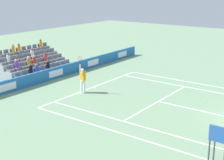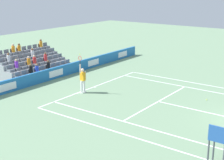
# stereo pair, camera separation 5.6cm
# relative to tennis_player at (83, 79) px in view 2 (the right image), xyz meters

# --- Properties ---
(line_baseline) EXTENTS (10.97, 0.10, 0.01)m
(line_baseline) POSITION_rel_tennis_player_xyz_m (-1.52, -0.26, -0.99)
(line_baseline) COLOR white
(line_baseline) RESTS_ON ground
(line_service) EXTENTS (8.23, 0.10, 0.01)m
(line_service) POSITION_rel_tennis_player_xyz_m (-1.52, 5.23, -0.99)
(line_service) COLOR white
(line_service) RESTS_ON ground
(line_centre_service) EXTENTS (0.10, 6.40, 0.01)m
(line_centre_service) POSITION_rel_tennis_player_xyz_m (-1.52, 8.43, -0.99)
(line_centre_service) COLOR white
(line_centre_service) RESTS_ON ground
(line_singles_sideline_left) EXTENTS (0.10, 11.89, 0.01)m
(line_singles_sideline_left) POSITION_rel_tennis_player_xyz_m (2.59, 5.68, -0.99)
(line_singles_sideline_left) COLOR white
(line_singles_sideline_left) RESTS_ON ground
(line_singles_sideline_right) EXTENTS (0.10, 11.89, 0.01)m
(line_singles_sideline_right) POSITION_rel_tennis_player_xyz_m (-5.64, 5.68, -0.99)
(line_singles_sideline_right) COLOR white
(line_singles_sideline_right) RESTS_ON ground
(line_doubles_sideline_left) EXTENTS (0.10, 11.89, 0.01)m
(line_doubles_sideline_left) POSITION_rel_tennis_player_xyz_m (3.96, 5.68, -0.99)
(line_doubles_sideline_left) COLOR white
(line_doubles_sideline_left) RESTS_ON ground
(line_doubles_sideline_right) EXTENTS (0.10, 11.89, 0.01)m
(line_doubles_sideline_right) POSITION_rel_tennis_player_xyz_m (-7.01, 5.68, -0.99)
(line_doubles_sideline_right) COLOR white
(line_doubles_sideline_right) RESTS_ON ground
(line_centre_mark) EXTENTS (0.10, 0.20, 0.01)m
(line_centre_mark) POSITION_rel_tennis_player_xyz_m (-1.52, -0.16, -0.99)
(line_centre_mark) COLOR white
(line_centre_mark) RESTS_ON ground
(sponsor_barrier) EXTENTS (23.87, 0.22, 0.94)m
(sponsor_barrier) POSITION_rel_tennis_player_xyz_m (-1.52, -4.30, -0.52)
(sponsor_barrier) COLOR #1E66AD
(sponsor_barrier) RESTS_ON ground
(tennis_player) EXTENTS (0.53, 0.37, 2.85)m
(tennis_player) POSITION_rel_tennis_player_xyz_m (0.00, 0.00, 0.00)
(tennis_player) COLOR white
(tennis_player) RESTS_ON ground
(umpire_chair) EXTENTS (0.70, 0.70, 2.34)m
(umpire_chair) POSITION_rel_tennis_player_xyz_m (5.24, 11.48, 0.53)
(umpire_chair) COLOR #474C54
(umpire_chair) RESTS_ON ground
(stadium_stand) EXTENTS (6.20, 3.80, 2.59)m
(stadium_stand) POSITION_rel_tennis_player_xyz_m (-1.52, -7.24, -0.31)
(stadium_stand) COLOR gray
(stadium_stand) RESTS_ON ground
(loose_tennis_ball) EXTENTS (0.07, 0.07, 0.07)m
(loose_tennis_ball) POSITION_rel_tennis_player_xyz_m (-3.65, 7.69, -0.96)
(loose_tennis_ball) COLOR #D1E533
(loose_tennis_ball) RESTS_ON ground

